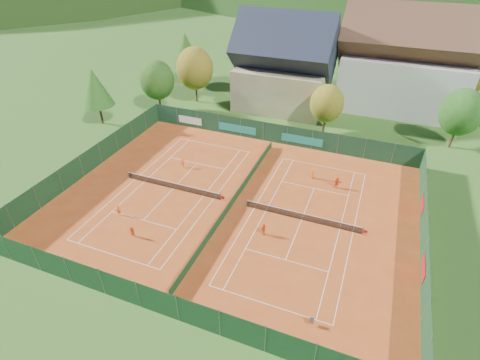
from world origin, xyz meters
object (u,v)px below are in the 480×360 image
(ball_hopper, at_px, (312,321))
(player_left_near, at_px, (119,210))
(player_right_near, at_px, (264,229))
(hotel_block_a, at_px, (405,67))
(player_right_far_a, at_px, (312,174))
(player_right_far_b, at_px, (337,182))
(chalet, at_px, (284,68))
(player_left_far, at_px, (183,163))
(player_left_mid, at_px, (132,232))

(ball_hopper, relative_size, player_left_near, 0.59)
(ball_hopper, height_order, player_right_near, player_right_near)
(hotel_block_a, height_order, player_right_far_a, hotel_block_a)
(ball_hopper, bearing_deg, player_right_far_b, 94.02)
(chalet, height_order, player_left_far, chalet)
(player_right_far_b, bearing_deg, chalet, -63.25)
(player_right_near, bearing_deg, chalet, 43.14)
(player_right_far_a, xyz_separation_m, player_right_far_b, (3.17, -1.01, 0.13))
(player_right_far_a, distance_m, player_right_far_b, 3.33)
(player_right_far_a, bearing_deg, player_left_near, 34.19)
(chalet, xyz_separation_m, ball_hopper, (14.83, -42.48, -6.07))
(player_left_near, bearing_deg, player_right_far_b, 16.66)
(ball_hopper, xyz_separation_m, player_right_far_a, (-4.58, 21.02, 0.07))
(player_left_mid, distance_m, player_right_far_a, 22.91)
(ball_hopper, distance_m, player_right_near, 11.14)
(ball_hopper, distance_m, player_right_far_a, 21.52)
(player_left_far, bearing_deg, player_right_far_a, -143.73)
(player_left_far, bearing_deg, chalet, -80.08)
(player_left_far, distance_m, player_right_far_b, 19.82)
(ball_hopper, distance_m, player_right_far_b, 20.06)
(player_left_mid, bearing_deg, player_left_near, 151.09)
(chalet, height_order, hotel_block_a, hotel_block_a)
(player_right_near, bearing_deg, hotel_block_a, 14.37)
(chalet, bearing_deg, ball_hopper, -70.76)
(ball_hopper, relative_size, player_left_far, 0.61)
(player_left_far, relative_size, player_right_far_b, 0.87)
(hotel_block_a, distance_m, ball_hopper, 49.14)
(player_right_near, bearing_deg, player_left_mid, 143.06)
(player_left_mid, distance_m, player_left_far, 14.06)
(player_left_mid, relative_size, player_right_far_a, 1.03)
(chalet, height_order, player_right_far_a, chalet)
(player_left_near, distance_m, player_right_far_b, 25.62)
(player_left_mid, xyz_separation_m, player_right_near, (12.35, 5.27, 0.07))
(hotel_block_a, bearing_deg, player_left_far, -129.07)
(hotel_block_a, bearing_deg, player_left_mid, -117.51)
(hotel_block_a, xyz_separation_m, player_left_far, (-25.23, -31.08, -6.73))
(ball_hopper, height_order, player_left_mid, player_left_mid)
(chalet, bearing_deg, hotel_block_a, 17.53)
(hotel_block_a, bearing_deg, player_right_far_a, -107.68)
(chalet, xyz_separation_m, player_right_far_a, (10.25, -21.46, -6.00))
(player_left_far, bearing_deg, hotel_block_a, -105.20)
(chalet, distance_m, player_left_far, 26.53)
(player_left_mid, height_order, player_right_far_b, player_right_far_b)
(player_left_near, height_order, player_left_mid, player_left_near)
(player_left_near, relative_size, player_left_mid, 1.06)
(chalet, height_order, player_left_near, chalet)
(player_right_far_b, bearing_deg, player_right_far_a, -21.76)
(player_right_near, bearing_deg, player_right_far_a, 19.16)
(hotel_block_a, height_order, ball_hopper, hotel_block_a)
(chalet, distance_m, ball_hopper, 45.40)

